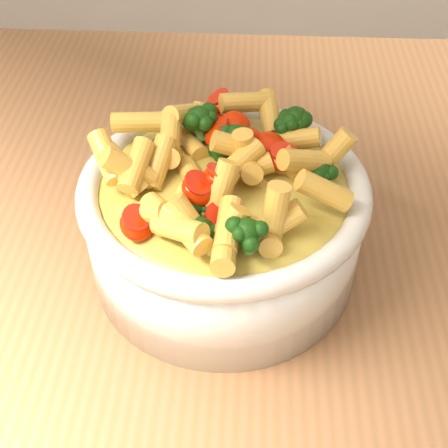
{
  "coord_description": "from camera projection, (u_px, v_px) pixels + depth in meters",
  "views": [
    {
      "loc": [
        0.05,
        -0.48,
        1.34
      ],
      "look_at": [
        0.03,
        -0.08,
        0.95
      ],
      "focal_mm": 50.0,
      "sensor_mm": 36.0,
      "label": 1
    }
  ],
  "objects": [
    {
      "name": "table",
      "position": [
        203.0,
        275.0,
        0.72
      ],
      "size": [
        1.2,
        0.8,
        0.9
      ],
      "color": "#A66E47",
      "rests_on": "ground"
    },
    {
      "name": "pasta_salad",
      "position": [
        224.0,
        164.0,
        0.51
      ],
      "size": [
        0.2,
        0.2,
        0.04
      ],
      "color": "#F9BC4E",
      "rests_on": "serving_bowl"
    },
    {
      "name": "serving_bowl",
      "position": [
        224.0,
        223.0,
        0.56
      ],
      "size": [
        0.25,
        0.25,
        0.11
      ],
      "color": "silver",
      "rests_on": "table"
    }
  ]
}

